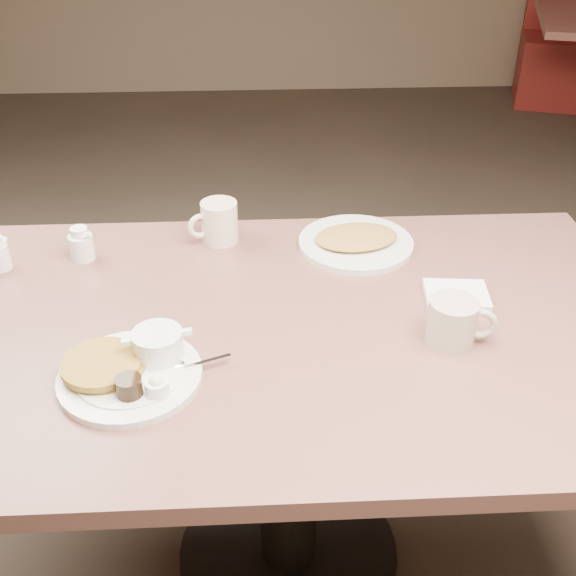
{
  "coord_description": "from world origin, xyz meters",
  "views": [
    {
      "loc": [
        -0.06,
        -1.12,
        1.56
      ],
      "look_at": [
        0.0,
        0.02,
        0.82
      ],
      "focal_mm": 42.85,
      "sensor_mm": 36.0,
      "label": 1
    }
  ],
  "objects_px": {
    "creamer_right": "(81,245)",
    "diner_table": "(288,387)",
    "hash_plate": "(356,241)",
    "coffee_mug_far": "(218,222)",
    "coffee_mug_near": "(454,321)",
    "main_plate": "(132,367)"
  },
  "relations": [
    {
      "from": "creamer_right",
      "to": "diner_table",
      "type": "bearing_deg",
      "value": -30.92
    },
    {
      "from": "diner_table",
      "to": "hash_plate",
      "type": "relative_size",
      "value": 4.71
    },
    {
      "from": "diner_table",
      "to": "coffee_mug_far",
      "type": "distance_m",
      "value": 0.44
    },
    {
      "from": "diner_table",
      "to": "creamer_right",
      "type": "xyz_separation_m",
      "value": [
        -0.46,
        0.28,
        0.21
      ]
    },
    {
      "from": "coffee_mug_far",
      "to": "coffee_mug_near",
      "type": "bearing_deg",
      "value": -42.39
    },
    {
      "from": "diner_table",
      "to": "hash_plate",
      "type": "xyz_separation_m",
      "value": [
        0.18,
        0.3,
        0.18
      ]
    },
    {
      "from": "diner_table",
      "to": "coffee_mug_near",
      "type": "bearing_deg",
      "value": -13.54
    },
    {
      "from": "coffee_mug_near",
      "to": "coffee_mug_far",
      "type": "distance_m",
      "value": 0.62
    },
    {
      "from": "diner_table",
      "to": "hash_plate",
      "type": "height_order",
      "value": "hash_plate"
    },
    {
      "from": "coffee_mug_near",
      "to": "creamer_right",
      "type": "bearing_deg",
      "value": 155.55
    },
    {
      "from": "hash_plate",
      "to": "diner_table",
      "type": "bearing_deg",
      "value": -120.21
    },
    {
      "from": "coffee_mug_near",
      "to": "coffee_mug_far",
      "type": "relative_size",
      "value": 1.05
    },
    {
      "from": "main_plate",
      "to": "creamer_right",
      "type": "xyz_separation_m",
      "value": [
        -0.17,
        0.43,
        0.01
      ]
    },
    {
      "from": "coffee_mug_far",
      "to": "hash_plate",
      "type": "relative_size",
      "value": 0.42
    },
    {
      "from": "coffee_mug_near",
      "to": "creamer_right",
      "type": "distance_m",
      "value": 0.85
    },
    {
      "from": "main_plate",
      "to": "hash_plate",
      "type": "bearing_deg",
      "value": 44.26
    },
    {
      "from": "main_plate",
      "to": "creamer_right",
      "type": "bearing_deg",
      "value": 112.02
    },
    {
      "from": "coffee_mug_far",
      "to": "hash_plate",
      "type": "height_order",
      "value": "coffee_mug_far"
    },
    {
      "from": "diner_table",
      "to": "coffee_mug_far",
      "type": "xyz_separation_m",
      "value": [
        -0.15,
        0.35,
        0.22
      ]
    },
    {
      "from": "diner_table",
      "to": "coffee_mug_far",
      "type": "relative_size",
      "value": 11.22
    },
    {
      "from": "main_plate",
      "to": "hash_plate",
      "type": "height_order",
      "value": "main_plate"
    },
    {
      "from": "coffee_mug_near",
      "to": "main_plate",
      "type": "bearing_deg",
      "value": -172.8
    }
  ]
}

